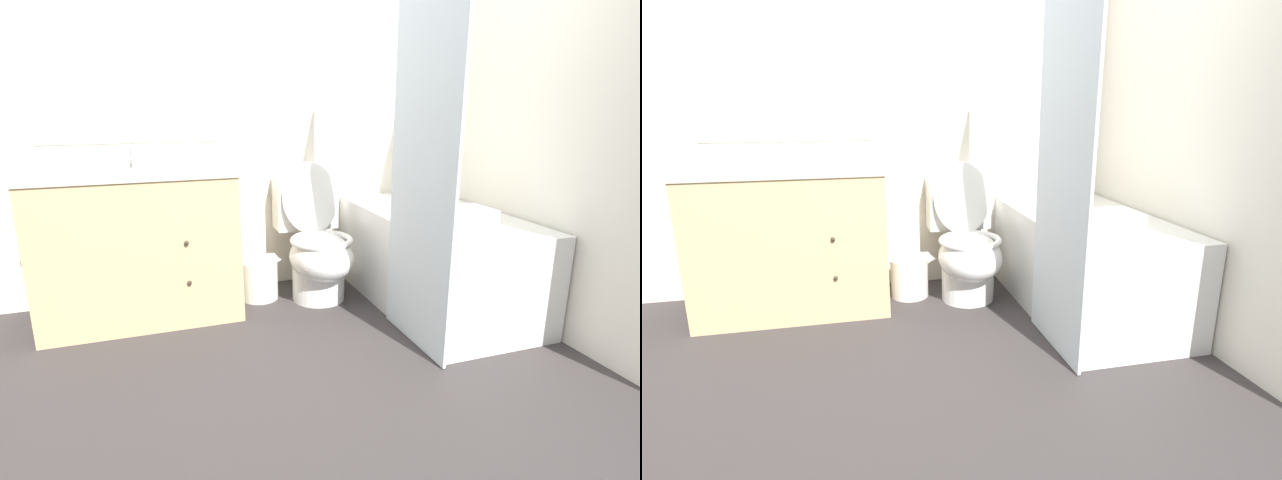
# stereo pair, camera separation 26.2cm
# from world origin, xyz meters

# --- Properties ---
(ground_plane) EXTENTS (14.00, 14.00, 0.00)m
(ground_plane) POSITION_xyz_m (0.00, 0.00, 0.00)
(ground_plane) COLOR #383333
(wall_back) EXTENTS (8.00, 0.06, 2.50)m
(wall_back) POSITION_xyz_m (-0.01, 1.49, 1.25)
(wall_back) COLOR silver
(wall_back) RESTS_ON ground_plane
(wall_right) EXTENTS (0.05, 2.47, 2.50)m
(wall_right) POSITION_xyz_m (1.33, 0.73, 1.25)
(wall_right) COLOR silver
(wall_right) RESTS_ON ground_plane
(vanity_cabinet) EXTENTS (1.09, 0.60, 0.86)m
(vanity_cabinet) POSITION_xyz_m (-0.76, 1.19, 0.44)
(vanity_cabinet) COLOR tan
(vanity_cabinet) RESTS_ON ground_plane
(sink_faucet) EXTENTS (0.14, 0.12, 0.12)m
(sink_faucet) POSITION_xyz_m (-0.76, 1.36, 0.89)
(sink_faucet) COLOR silver
(sink_faucet) RESTS_ON vanity_cabinet
(toilet) EXTENTS (0.40, 0.66, 0.85)m
(toilet) POSITION_xyz_m (0.28, 1.12, 0.33)
(toilet) COLOR white
(toilet) RESTS_ON ground_plane
(bathtub) EXTENTS (0.72, 1.37, 0.58)m
(bathtub) POSITION_xyz_m (0.93, 0.79, 0.29)
(bathtub) COLOR white
(bathtub) RESTS_ON ground_plane
(shower_curtain) EXTENTS (0.01, 0.60, 1.92)m
(shower_curtain) POSITION_xyz_m (0.56, 0.37, 0.97)
(shower_curtain) COLOR silver
(shower_curtain) RESTS_ON ground_plane
(wastebasket) EXTENTS (0.24, 0.24, 0.25)m
(wastebasket) POSITION_xyz_m (-0.07, 1.22, 0.13)
(wastebasket) COLOR silver
(wastebasket) RESTS_ON ground_plane
(tissue_box) EXTENTS (0.12, 0.15, 0.12)m
(tissue_box) POSITION_xyz_m (-0.69, 1.22, 0.91)
(tissue_box) COLOR white
(tissue_box) RESTS_ON vanity_cabinet
(hand_towel_folded) EXTENTS (0.23, 0.15, 0.09)m
(hand_towel_folded) POSITION_xyz_m (-1.15, 1.05, 0.90)
(hand_towel_folded) COLOR white
(hand_towel_folded) RESTS_ON vanity_cabinet
(bath_towel_folded) EXTENTS (0.33, 0.22, 0.10)m
(bath_towel_folded) POSITION_xyz_m (0.84, 0.43, 0.63)
(bath_towel_folded) COLOR silver
(bath_towel_folded) RESTS_ON bathtub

